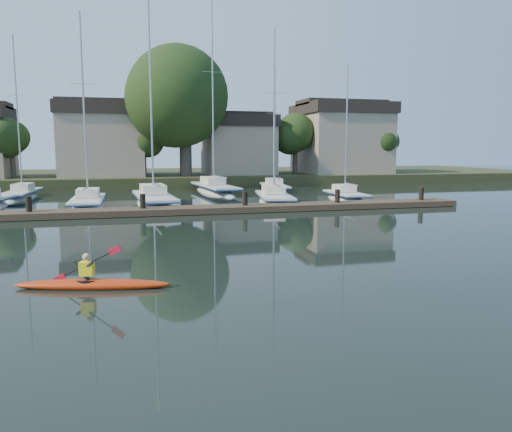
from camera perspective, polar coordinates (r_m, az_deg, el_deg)
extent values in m
plane|color=black|center=(15.93, 0.01, -5.97)|extent=(160.00, 160.00, 0.00)
ellipsoid|color=#B1220D|center=(14.40, -18.16, -7.48)|extent=(4.25, 1.55, 0.32)
cylinder|color=black|center=(14.42, -18.72, -7.06)|extent=(0.76, 0.76, 0.08)
imported|color=#2B2629|center=(14.34, -18.78, -5.76)|extent=(0.29, 0.38, 0.92)
cube|color=yellow|center=(14.33, -18.78, -5.71)|extent=(0.41, 0.34, 0.38)
sphere|color=tan|center=(14.26, -18.83, -4.46)|extent=(0.21, 0.21, 0.21)
cube|color=#463828|center=(29.45, -6.95, 0.72)|extent=(34.00, 2.00, 0.35)
cylinder|color=black|center=(29.61, -24.48, 0.31)|extent=(0.32, 0.32, 1.80)
cylinder|color=black|center=(29.19, -12.80, 0.72)|extent=(0.32, 0.32, 1.80)
cylinder|color=black|center=(29.99, -1.27, 1.09)|extent=(0.32, 0.32, 1.80)
cylinder|color=black|center=(31.92, 9.26, 1.40)|extent=(0.32, 0.32, 1.80)
cylinder|color=black|center=(34.79, 18.33, 1.62)|extent=(0.32, 0.32, 1.80)
ellipsoid|color=silver|center=(34.10, -18.62, 0.41)|extent=(2.11, 8.28, 1.85)
cube|color=silver|center=(34.01, -18.68, 1.87)|extent=(2.00, 6.79, 0.14)
cube|color=navy|center=(34.01, -18.68, 1.74)|extent=(2.08, 6.96, 0.08)
cube|color=beige|center=(34.47, -18.65, 2.55)|extent=(1.38, 2.32, 0.53)
cylinder|color=#9EA0A5|center=(34.20, -19.09, 11.76)|extent=(0.12, 0.12, 11.66)
cylinder|color=#9EA0A5|center=(32.71, -18.90, 3.01)|extent=(0.10, 3.14, 0.08)
cylinder|color=#9EA0A5|center=(34.33, -19.19, 14.09)|extent=(1.56, 0.04, 0.03)
ellipsoid|color=silver|center=(34.31, -11.53, 0.63)|extent=(2.90, 10.08, 2.10)
cube|color=silver|center=(34.21, -11.57, 2.28)|extent=(2.68, 8.28, 0.15)
cube|color=navy|center=(34.21, -11.57, 2.14)|extent=(2.78, 8.49, 0.09)
cube|color=beige|center=(34.76, -11.71, 3.04)|extent=(1.71, 2.87, 0.61)
cylinder|color=#9EA0A5|center=(34.60, -11.97, 14.37)|extent=(0.13, 0.13, 14.39)
cylinder|color=#9EA0A5|center=(32.65, -11.31, 3.60)|extent=(0.31, 3.78, 0.09)
cylinder|color=#9EA0A5|center=(34.84, -12.05, 17.19)|extent=(1.77, 0.14, 0.03)
ellipsoid|color=silver|center=(34.71, 2.09, 0.92)|extent=(3.41, 8.33, 1.92)
cube|color=silver|center=(34.62, 2.10, 2.41)|extent=(3.08, 6.88, 0.14)
cube|color=navy|center=(34.63, 2.10, 2.28)|extent=(3.18, 7.05, 0.08)
cube|color=beige|center=(35.06, 2.00, 3.09)|extent=(1.77, 2.47, 0.56)
cylinder|color=#9EA0A5|center=(34.79, 2.09, 11.69)|extent=(0.12, 0.12, 11.13)
cylinder|color=#9EA0A5|center=(33.35, 2.38, 3.60)|extent=(0.58, 3.05, 0.08)
cylinder|color=#9EA0A5|center=(34.91, 2.10, 13.88)|extent=(1.60, 0.29, 0.03)
ellipsoid|color=silver|center=(37.39, 10.20, 1.34)|extent=(2.36, 6.53, 1.74)
cube|color=silver|center=(37.31, 10.23, 2.60)|extent=(2.19, 5.37, 0.13)
cube|color=navy|center=(37.32, 10.23, 2.49)|extent=(2.27, 5.50, 0.07)
cube|color=beige|center=(37.64, 10.04, 3.17)|extent=(1.40, 1.88, 0.50)
cylinder|color=#9EA0A5|center=(37.37, 10.30, 9.71)|extent=(0.11, 0.11, 9.16)
cylinder|color=#9EA0A5|center=(36.36, 10.80, 3.61)|extent=(0.24, 2.44, 0.07)
cylinder|color=#9EA0A5|center=(37.43, 10.34, 11.39)|extent=(1.46, 0.13, 0.03)
ellipsoid|color=silver|center=(42.40, -25.16, 1.48)|extent=(2.36, 8.16, 1.70)
cube|color=silver|center=(42.33, -25.22, 2.57)|extent=(2.19, 6.71, 0.13)
cube|color=navy|center=(42.34, -25.21, 2.47)|extent=(2.27, 6.87, 0.07)
cube|color=beige|center=(42.78, -25.09, 3.07)|extent=(1.39, 2.33, 0.49)
cylinder|color=#9EA0A5|center=(42.52, -25.60, 10.49)|extent=(0.11, 0.11, 11.65)
cylinder|color=#9EA0A5|center=(41.11, -25.68, 3.41)|extent=(0.26, 3.06, 0.07)
cylinder|color=#9EA0A5|center=(42.63, -25.72, 12.37)|extent=(1.43, 0.11, 0.03)
ellipsoid|color=silver|center=(43.11, -4.72, 2.20)|extent=(3.21, 11.06, 2.07)
cube|color=silver|center=(43.03, -4.74, 3.50)|extent=(2.93, 9.10, 0.15)
cube|color=navy|center=(43.04, -4.74, 3.38)|extent=(3.04, 9.32, 0.09)
cube|color=beige|center=(43.63, -4.97, 4.08)|extent=(1.78, 3.17, 0.60)
cylinder|color=#9EA0A5|center=(43.46, -4.97, 13.69)|extent=(0.13, 0.13, 15.27)
cylinder|color=#9EA0A5|center=(41.40, -4.17, 4.55)|extent=(0.44, 4.14, 0.09)
cylinder|color=#9EA0A5|center=(43.69, -5.00, 16.08)|extent=(1.74, 0.18, 0.03)
ellipsoid|color=silver|center=(44.55, 2.15, 2.47)|extent=(2.86, 7.55, 1.75)
cube|color=silver|center=(44.48, 2.16, 3.54)|extent=(2.60, 6.22, 0.13)
cube|color=navy|center=(44.49, 2.16, 3.44)|extent=(2.69, 6.38, 0.07)
cube|color=beige|center=(44.89, 2.07, 4.01)|extent=(1.54, 2.21, 0.51)
cylinder|color=#9EA0A5|center=(44.61, 2.14, 10.11)|extent=(0.11, 0.11, 10.12)
cylinder|color=#9EA0A5|center=(43.35, 2.41, 4.40)|extent=(0.43, 2.78, 0.07)
cylinder|color=#9EA0A5|center=(44.68, 2.15, 11.67)|extent=(1.46, 0.22, 0.03)
cube|color=#29381C|center=(59.19, -10.96, 4.45)|extent=(90.00, 24.00, 1.00)
cube|color=gray|center=(53.01, -17.15, 7.66)|extent=(8.00, 8.00, 6.00)
cube|color=#29231D|center=(53.14, -17.30, 11.54)|extent=(8.40, 8.40, 1.20)
cube|color=gray|center=(54.30, -2.07, 7.46)|extent=(7.00, 7.00, 5.00)
cube|color=#29231D|center=(54.37, -2.09, 10.73)|extent=(7.35, 7.35, 1.20)
cube|color=gray|center=(58.13, 9.66, 8.12)|extent=(9.00, 9.00, 6.50)
cube|color=#29231D|center=(58.29, 9.75, 11.90)|extent=(9.45, 9.45, 1.20)
cylinder|color=#4A403B|center=(50.32, -8.05, 7.37)|extent=(1.20, 1.20, 5.00)
sphere|color=black|center=(50.54, -8.16, 13.05)|extent=(8.50, 8.50, 8.50)
cylinder|color=#4A403B|center=(51.96, -26.05, 5.57)|extent=(0.48, 0.48, 3.00)
sphere|color=black|center=(51.96, -26.22, 8.32)|extent=(3.40, 3.40, 3.40)
cylinder|color=#4A403B|center=(50.52, -12.62, 6.01)|extent=(0.38, 0.38, 2.80)
sphere|color=black|center=(50.51, -12.70, 8.51)|extent=(2.72, 2.72, 2.72)
cylinder|color=#4A403B|center=(54.52, 4.48, 6.50)|extent=(0.50, 0.50, 3.20)
sphere|color=black|center=(54.53, 4.51, 9.28)|extent=(3.57, 3.57, 3.57)
cylinder|color=#4A403B|center=(57.27, 14.53, 6.04)|extent=(0.41, 0.41, 2.60)
sphere|color=black|center=(57.26, 14.60, 8.19)|extent=(2.89, 2.89, 2.89)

